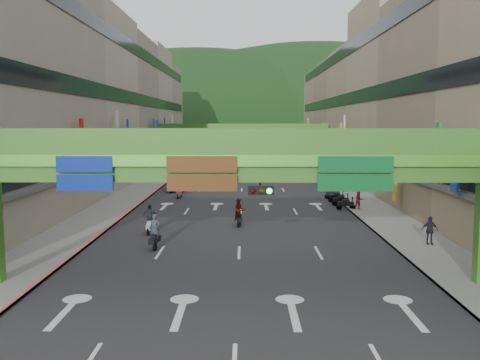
{
  "coord_description": "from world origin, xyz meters",
  "views": [
    {
      "loc": [
        0.31,
        -17.62,
        7.4
      ],
      "look_at": [
        0.0,
        18.0,
        3.5
      ],
      "focal_mm": 40.0,
      "sensor_mm": 36.0,
      "label": 1
    }
  ],
  "objects_px": {
    "car_yellow": "(233,171)",
    "scooter_rider_near": "(155,233)",
    "car_silver": "(177,184)",
    "overpass_near": "(259,173)",
    "pedestrian_red": "(359,202)",
    "scooter_rider_mid": "(239,212)"
  },
  "relations": [
    {
      "from": "scooter_rider_mid",
      "to": "car_silver",
      "type": "relative_size",
      "value": 0.43
    },
    {
      "from": "overpass_near",
      "to": "scooter_rider_near",
      "type": "height_order",
      "value": "overpass_near"
    },
    {
      "from": "pedestrian_red",
      "to": "overpass_near",
      "type": "bearing_deg",
      "value": -119.87
    },
    {
      "from": "overpass_near",
      "to": "pedestrian_red",
      "type": "bearing_deg",
      "value": 67.02
    },
    {
      "from": "car_yellow",
      "to": "pedestrian_red",
      "type": "relative_size",
      "value": 2.93
    },
    {
      "from": "scooter_rider_near",
      "to": "car_yellow",
      "type": "height_order",
      "value": "scooter_rider_near"
    },
    {
      "from": "car_silver",
      "to": "car_yellow",
      "type": "relative_size",
      "value": 1.03
    },
    {
      "from": "overpass_near",
      "to": "scooter_rider_mid",
      "type": "distance_m",
      "value": 15.06
    },
    {
      "from": "scooter_rider_mid",
      "to": "car_silver",
      "type": "distance_m",
      "value": 20.68
    },
    {
      "from": "car_yellow",
      "to": "scooter_rider_near",
      "type": "bearing_deg",
      "value": -85.18
    },
    {
      "from": "scooter_rider_mid",
      "to": "car_silver",
      "type": "bearing_deg",
      "value": 109.54
    },
    {
      "from": "scooter_rider_mid",
      "to": "pedestrian_red",
      "type": "distance_m",
      "value": 11.82
    },
    {
      "from": "scooter_rider_near",
      "to": "car_silver",
      "type": "xyz_separation_m",
      "value": [
        -2.07,
        26.4,
        -0.2
      ]
    },
    {
      "from": "scooter_rider_mid",
      "to": "pedestrian_red",
      "type": "height_order",
      "value": "scooter_rider_mid"
    },
    {
      "from": "overpass_near",
      "to": "car_silver",
      "type": "height_order",
      "value": "overpass_near"
    },
    {
      "from": "overpass_near",
      "to": "scooter_rider_mid",
      "type": "xyz_separation_m",
      "value": [
        -1.02,
        14.43,
        -4.19
      ]
    },
    {
      "from": "scooter_rider_near",
      "to": "car_silver",
      "type": "height_order",
      "value": "scooter_rider_near"
    },
    {
      "from": "scooter_rider_near",
      "to": "car_yellow",
      "type": "bearing_deg",
      "value": 84.97
    },
    {
      "from": "scooter_rider_mid",
      "to": "pedestrian_red",
      "type": "xyz_separation_m",
      "value": [
        9.89,
        6.47,
        -0.25
      ]
    },
    {
      "from": "overpass_near",
      "to": "pedestrian_red",
      "type": "xyz_separation_m",
      "value": [
        8.87,
        20.91,
        -4.44
      ]
    },
    {
      "from": "car_silver",
      "to": "pedestrian_red",
      "type": "relative_size",
      "value": 3.01
    },
    {
      "from": "car_silver",
      "to": "pedestrian_red",
      "type": "height_order",
      "value": "pedestrian_red"
    }
  ]
}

